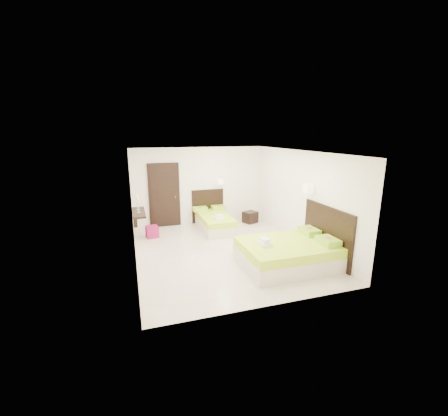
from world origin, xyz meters
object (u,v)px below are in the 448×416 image
object	(u,v)px
bed_double	(291,252)
nightstand	(250,217)
ottoman	(152,232)
bed_single	(214,220)

from	to	relation	value
bed_double	nightstand	world-z (taller)	bed_double
bed_double	ottoman	xyz separation A→B (m)	(-2.98, 2.98, -0.15)
bed_single	ottoman	xyz separation A→B (m)	(-2.01, -0.21, -0.11)
bed_double	nightstand	distance (m)	3.52
nightstand	bed_double	bearing A→B (deg)	-118.63
bed_double	ottoman	distance (m)	4.22
bed_single	ottoman	distance (m)	2.02
bed_double	nightstand	xyz separation A→B (m)	(0.42, 3.49, -0.12)
bed_double	ottoman	bearing A→B (deg)	134.94
bed_single	bed_double	xyz separation A→B (m)	(0.97, -3.19, 0.03)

